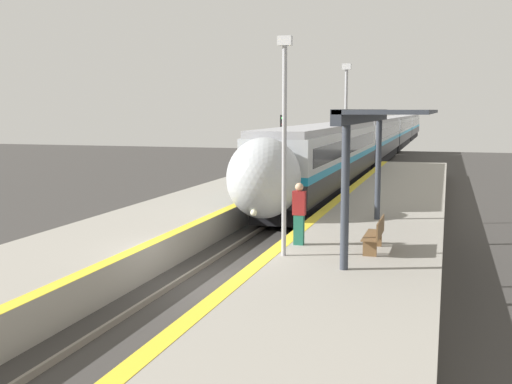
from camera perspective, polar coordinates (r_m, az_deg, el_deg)
The scene contains 12 objects.
ground_plane at distance 17.89m, azimuth -4.52°, elevation -8.16°, with size 120.00×120.00×0.00m, color #383533.
rail_left at distance 18.14m, azimuth -6.66°, elevation -7.73°, with size 0.08×90.00×0.15m, color slate.
rail_right at distance 17.63m, azimuth -2.31°, elevation -8.12°, with size 0.08×90.00×0.15m, color slate.
train at distance 68.34m, azimuth 11.44°, elevation 5.09°, with size 2.76×95.44×3.97m.
platform_right at distance 16.79m, azimuth 8.21°, elevation -7.55°, with size 4.59×64.00×0.97m.
platform_left at distance 19.40m, azimuth -14.92°, elevation -5.70°, with size 4.18×64.00×0.97m.
platform_bench at distance 17.64m, azimuth 10.62°, elevation -3.68°, with size 0.44×1.74×0.89m.
person_waiting at distance 18.15m, azimuth 3.85°, elevation -1.84°, with size 0.36×0.23×1.77m.
railway_signal at distance 35.28m, azimuth 2.40°, elevation 4.02°, with size 0.28×0.28×4.49m.
lamppost_near at distance 16.54m, azimuth 2.54°, elevation 5.28°, with size 0.36×0.20×5.66m.
lamppost_mid at distance 26.60m, azimuth 7.97°, elevation 5.99°, with size 0.36×0.20×5.66m.
station_canopy at distance 18.81m, azimuth 11.51°, elevation 6.40°, with size 2.02×10.44×3.82m.
Camera 1 is at (6.27, -16.07, 4.77)m, focal length 45.00 mm.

